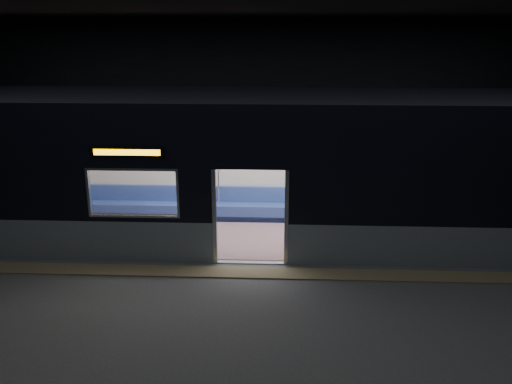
{
  "coord_description": "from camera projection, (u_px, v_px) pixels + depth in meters",
  "views": [
    {
      "loc": [
        0.6,
        -9.39,
        4.83
      ],
      "look_at": [
        0.06,
        2.3,
        1.18
      ],
      "focal_mm": 38.0,
      "sensor_mm": 36.0,
      "label": 1
    }
  ],
  "objects": [
    {
      "name": "station_envelope",
      "position": [
        246.0,
        94.0,
        9.33
      ],
      "size": [
        24.0,
        14.0,
        5.0
      ],
      "color": "black",
      "rests_on": "station_floor"
    },
    {
      "name": "transit_map",
      "position": [
        458.0,
        164.0,
        13.43
      ],
      "size": [
        1.09,
        0.03,
        0.71
      ],
      "primitive_type": "cube",
      "color": "white",
      "rests_on": "metro_car"
    },
    {
      "name": "metro_car",
      "position": [
        254.0,
        161.0,
        12.3
      ],
      "size": [
        18.0,
        3.04,
        3.35
      ],
      "color": "gray",
      "rests_on": "station_floor"
    },
    {
      "name": "passenger",
      "position": [
        337.0,
        191.0,
        13.46
      ],
      "size": [
        0.47,
        0.78,
        1.48
      ],
      "rotation": [
        0.0,
        0.0,
        -0.12
      ],
      "color": "black",
      "rests_on": "metro_car"
    },
    {
      "name": "tactile_strip",
      "position": [
        249.0,
        273.0,
        10.94
      ],
      "size": [
        22.8,
        0.5,
        0.03
      ],
      "primitive_type": "cube",
      "color": "#8C7F59",
      "rests_on": "station_floor"
    },
    {
      "name": "handbag",
      "position": [
        340.0,
        200.0,
        13.26
      ],
      "size": [
        0.34,
        0.31,
        0.15
      ],
      "primitive_type": "cube",
      "rotation": [
        0.0,
        0.0,
        -0.15
      ],
      "color": "black",
      "rests_on": "passenger"
    },
    {
      "name": "station_floor",
      "position": [
        247.0,
        286.0,
        10.42
      ],
      "size": [
        24.0,
        14.0,
        0.01
      ],
      "primitive_type": "cube",
      "color": "#47494C",
      "rests_on": "ground"
    }
  ]
}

